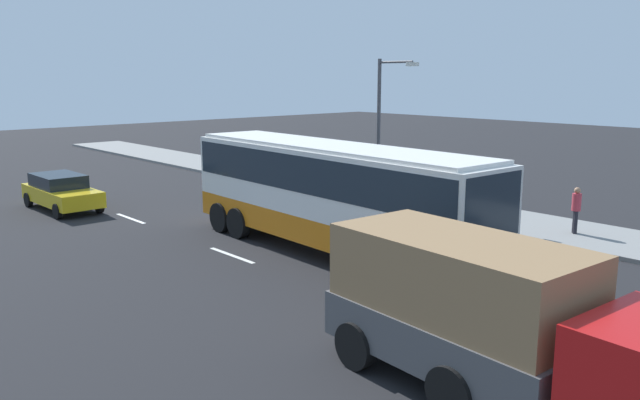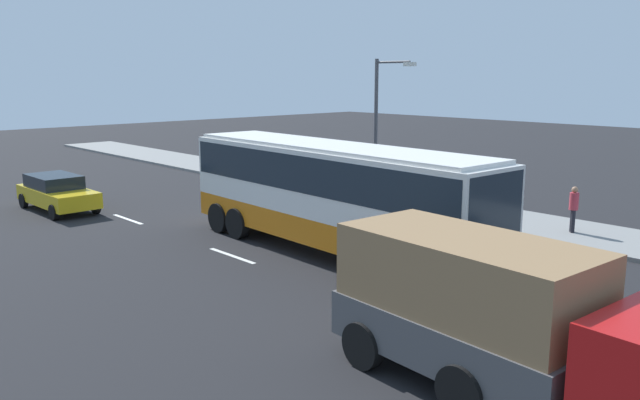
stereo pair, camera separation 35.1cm
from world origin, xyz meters
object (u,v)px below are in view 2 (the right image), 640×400
Objects in this scene: cargo_truck at (505,318)px; pedestrian_at_crossing at (391,182)px; coach_bus at (332,187)px; car_yellow_taxi at (57,192)px; street_lamp at (380,120)px; pedestrian_near_curb at (574,206)px.

cargo_truck is 4.26× the size of pedestrian_at_crossing.
coach_bus reaches higher than car_yellow_taxi.
cargo_truck is 16.97m from street_lamp.
pedestrian_at_crossing is 0.27× the size of street_lamp.
coach_bus is at bearing 15.75° from car_yellow_taxi.
pedestrian_near_curb reaches higher than car_yellow_taxi.
street_lamp is (9.09, 10.51, 3.03)m from car_yellow_taxi.
car_yellow_taxi is at bearing 155.80° from pedestrian_at_crossing.
car_yellow_taxi is 20.91m from pedestrian_near_curb.
coach_bus reaches higher than pedestrian_near_curb.
coach_bus reaches higher than cargo_truck.
coach_bus is 2.63× the size of car_yellow_taxi.
cargo_truck is 21.87m from car_yellow_taxi.
cargo_truck is 4.30× the size of pedestrian_near_curb.
pedestrian_near_curb is at bearing 114.25° from cargo_truck.
pedestrian_at_crossing is at bearing 119.18° from coach_bus.
coach_bus is at bearing 157.64° from cargo_truck.
coach_bus reaches higher than pedestrian_at_crossing.
coach_bus is at bearing -137.02° from pedestrian_at_crossing.
car_yellow_taxi is at bearing -4.52° from pedestrian_near_curb.
coach_bus is at bearing -59.66° from street_lamp.
street_lamp reaches higher than car_yellow_taxi.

